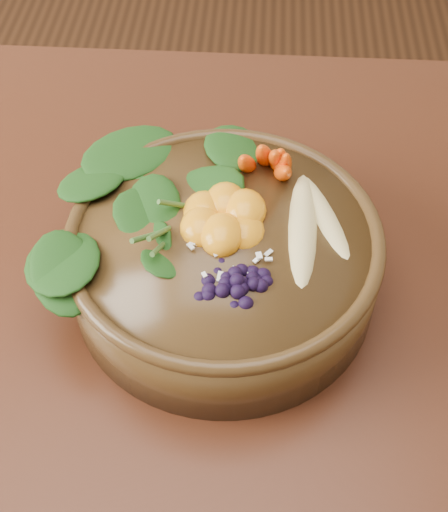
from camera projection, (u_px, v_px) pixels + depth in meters
The scene contains 8 objects.
dining_table at pixel (37, 323), 0.88m from camera, with size 1.60×0.90×0.75m.
stoneware_bowl at pixel (224, 262), 0.76m from camera, with size 0.33×0.33×0.09m, color #50371C.
kale_heap at pixel (167, 176), 0.75m from camera, with size 0.22×0.19×0.05m, color #214E1A, non-canonical shape.
carrot_cluster at pixel (267, 139), 0.76m from camera, with size 0.07×0.07×0.09m, color #FE4D0C, non-canonical shape.
banana_halves at pixel (315, 211), 0.73m from camera, with size 0.09×0.19×0.03m.
mandarin_cluster at pixel (223, 208), 0.73m from camera, with size 0.10×0.10×0.04m, color orange, non-canonical shape.
blueberry_pile at pixel (238, 271), 0.67m from camera, with size 0.15×0.11×0.05m, color black, non-canonical shape.
coconut_flakes at pixel (229, 248), 0.71m from camera, with size 0.10×0.08×0.01m, color white, non-canonical shape.
Camera 1 is at (0.26, -0.49, 1.38)m, focal length 50.00 mm.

